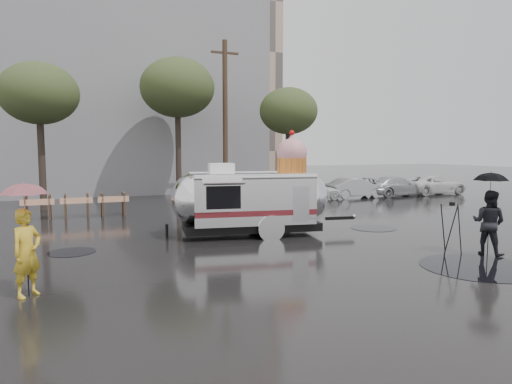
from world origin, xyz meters
name	(u,v)px	position (x,y,z in m)	size (l,w,h in m)	color
ground	(298,256)	(0.00, 0.00, 0.00)	(120.00, 120.00, 0.00)	black
puddles	(390,253)	(2.55, -0.67, 0.01)	(11.87, 7.90, 0.01)	black
grey_building	(95,99)	(-4.00, 24.00, 6.50)	(22.00, 12.00, 13.00)	slate
utility_pole	(225,119)	(2.50, 14.00, 4.62)	(1.60, 0.28, 9.00)	#473323
tree_left	(39,94)	(-7.00, 13.00, 5.48)	(3.64, 3.64, 6.95)	#382D26
tree_mid	(177,88)	(0.00, 15.00, 6.34)	(4.20, 4.20, 8.03)	#382D26
tree_right	(288,112)	(6.00, 13.00, 5.06)	(3.36, 3.36, 6.42)	#382D26
barricade_row	(77,205)	(-5.55, 9.96, 0.52)	(4.30, 0.80, 1.00)	#473323
parked_cars	(380,185)	(11.78, 12.00, 0.72)	(13.20, 1.90, 1.50)	silver
airstream_trailer	(253,197)	(0.03, 3.44, 1.28)	(6.71, 2.91, 3.65)	silver
person_left	(27,253)	(-6.55, -1.02, 0.88)	(0.63, 0.42, 1.76)	gold
umbrella_pink	(24,201)	(-6.55, -1.02, 1.92)	(1.09, 1.09, 2.30)	#D47986
person_right	(489,223)	(4.98, -1.78, 0.90)	(0.86, 0.48, 1.80)	black
umbrella_black	(491,185)	(4.98, -1.78, 1.93)	(1.13, 1.13, 2.32)	black
tripod	(451,223)	(4.11, -1.31, 0.86)	(0.59, 0.58, 1.46)	black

